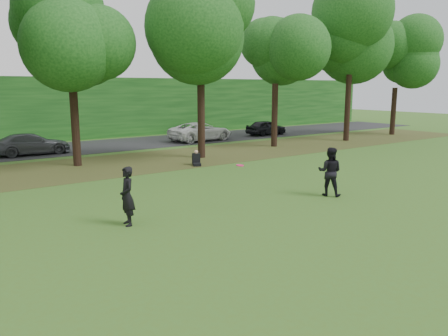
% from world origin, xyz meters
% --- Properties ---
extents(ground, '(120.00, 120.00, 0.00)m').
position_xyz_m(ground, '(0.00, 0.00, 0.00)').
color(ground, '#3B5B1C').
rests_on(ground, ground).
extents(leaf_litter, '(60.00, 7.00, 0.01)m').
position_xyz_m(leaf_litter, '(0.00, 13.00, 0.01)').
color(leaf_litter, '#473719').
rests_on(leaf_litter, ground).
extents(street, '(70.00, 7.00, 0.02)m').
position_xyz_m(street, '(0.00, 21.00, 0.01)').
color(street, black).
rests_on(street, ground).
extents(far_hedge, '(70.00, 3.00, 5.00)m').
position_xyz_m(far_hedge, '(0.00, 27.00, 2.50)').
color(far_hedge, '#123F13').
rests_on(far_hedge, ground).
extents(player_left, '(0.52, 0.72, 1.84)m').
position_xyz_m(player_left, '(-5.02, 2.55, 0.92)').
color(player_left, black).
rests_on(player_left, ground).
extents(player_right, '(1.12, 1.18, 1.92)m').
position_xyz_m(player_right, '(2.94, 1.43, 0.96)').
color(player_right, black).
rests_on(player_right, ground).
extents(parked_cars, '(39.61, 3.57, 1.45)m').
position_xyz_m(parked_cars, '(-0.19, 19.72, 0.71)').
color(parked_cars, black).
rests_on(parked_cars, street).
extents(frisbee, '(0.30, 0.30, 0.05)m').
position_xyz_m(frisbee, '(-1.08, 1.99, 1.55)').
color(frisbee, '#DE1258').
rests_on(frisbee, ground).
extents(seated_person, '(0.68, 0.83, 0.83)m').
position_xyz_m(seated_person, '(2.32, 10.23, 0.31)').
color(seated_person, black).
rests_on(seated_person, ground).
extents(tree_line, '(55.30, 7.90, 12.31)m').
position_xyz_m(tree_line, '(-0.34, 12.94, 7.84)').
color(tree_line, black).
rests_on(tree_line, ground).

